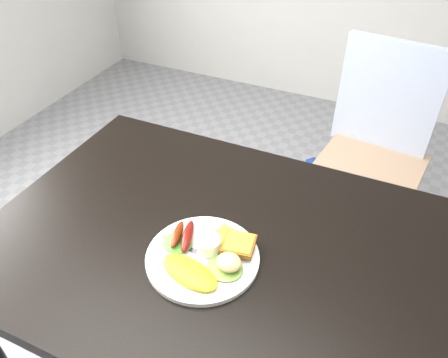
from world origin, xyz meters
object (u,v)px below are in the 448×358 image
at_px(person, 290,169).
at_px(dining_chair, 368,170).
at_px(dining_table, 229,249).
at_px(plate, 203,258).

bearing_deg(person, dining_chair, -113.27).
height_order(dining_table, plate, plate).
bearing_deg(dining_table, dining_chair, 74.46).
relative_size(dining_chair, plate, 1.51).
relative_size(person, plate, 5.10).
bearing_deg(plate, person, 83.98).
bearing_deg(plate, dining_chair, 73.51).
bearing_deg(dining_chair, dining_table, -97.52).
bearing_deg(dining_table, person, 87.63).
relative_size(dining_table, plate, 4.55).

